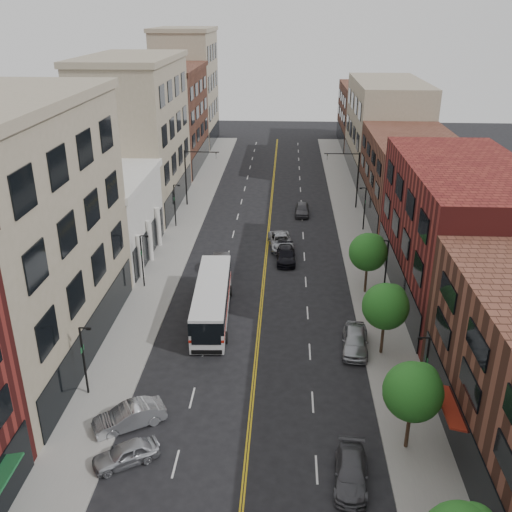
% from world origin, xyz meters
% --- Properties ---
extents(ground, '(220.00, 220.00, 0.00)m').
position_xyz_m(ground, '(0.00, 0.00, 0.00)').
color(ground, black).
rests_on(ground, ground).
extents(sidewalk_left, '(4.00, 110.00, 0.15)m').
position_xyz_m(sidewalk_left, '(-10.00, 35.00, 0.07)').
color(sidewalk_left, gray).
rests_on(sidewalk_left, ground).
extents(sidewalk_right, '(4.00, 110.00, 0.15)m').
position_xyz_m(sidewalk_right, '(10.00, 35.00, 0.07)').
color(sidewalk_right, gray).
rests_on(sidewalk_right, ground).
extents(bldg_l_tanoffice, '(10.00, 22.00, 18.00)m').
position_xyz_m(bldg_l_tanoffice, '(-17.00, 13.00, 9.00)').
color(bldg_l_tanoffice, gray).
rests_on(bldg_l_tanoffice, ground).
extents(bldg_l_white, '(10.00, 14.00, 8.00)m').
position_xyz_m(bldg_l_white, '(-17.00, 31.00, 4.00)').
color(bldg_l_white, silver).
rests_on(bldg_l_white, ground).
extents(bldg_l_far_a, '(10.00, 20.00, 18.00)m').
position_xyz_m(bldg_l_far_a, '(-17.00, 48.00, 9.00)').
color(bldg_l_far_a, gray).
rests_on(bldg_l_far_a, ground).
extents(bldg_l_far_b, '(10.00, 20.00, 15.00)m').
position_xyz_m(bldg_l_far_b, '(-17.00, 68.00, 7.50)').
color(bldg_l_far_b, brown).
rests_on(bldg_l_far_b, ground).
extents(bldg_l_far_c, '(10.00, 16.00, 20.00)m').
position_xyz_m(bldg_l_far_c, '(-17.00, 86.00, 10.00)').
color(bldg_l_far_c, gray).
rests_on(bldg_l_far_c, ground).
extents(bldg_r_mid, '(10.00, 22.00, 12.00)m').
position_xyz_m(bldg_r_mid, '(17.00, 24.00, 6.00)').
color(bldg_r_mid, '#5E1A18').
rests_on(bldg_r_mid, ground).
extents(bldg_r_far_a, '(10.00, 20.00, 10.00)m').
position_xyz_m(bldg_r_far_a, '(17.00, 45.00, 5.00)').
color(bldg_r_far_a, brown).
rests_on(bldg_r_far_a, ground).
extents(bldg_r_far_b, '(10.00, 22.00, 14.00)m').
position_xyz_m(bldg_r_far_b, '(17.00, 66.00, 7.00)').
color(bldg_r_far_b, gray).
rests_on(bldg_r_far_b, ground).
extents(bldg_r_far_c, '(10.00, 18.00, 11.00)m').
position_xyz_m(bldg_r_far_c, '(17.00, 86.00, 5.50)').
color(bldg_r_far_c, brown).
rests_on(bldg_r_far_c, ground).
extents(tree_r_1, '(3.40, 3.40, 5.59)m').
position_xyz_m(tree_r_1, '(9.39, 4.07, 4.13)').
color(tree_r_1, black).
rests_on(tree_r_1, sidewalk_right).
extents(tree_r_2, '(3.40, 3.40, 5.59)m').
position_xyz_m(tree_r_2, '(9.39, 14.07, 4.13)').
color(tree_r_2, black).
rests_on(tree_r_2, sidewalk_right).
extents(tree_r_3, '(3.40, 3.40, 5.59)m').
position_xyz_m(tree_r_3, '(9.39, 24.07, 4.13)').
color(tree_r_3, black).
rests_on(tree_r_3, sidewalk_right).
extents(lamp_l_1, '(0.81, 0.55, 5.05)m').
position_xyz_m(lamp_l_1, '(-10.95, 8.00, 2.97)').
color(lamp_l_1, black).
rests_on(lamp_l_1, sidewalk_left).
extents(lamp_l_2, '(0.81, 0.55, 5.05)m').
position_xyz_m(lamp_l_2, '(-10.95, 24.00, 2.97)').
color(lamp_l_2, black).
rests_on(lamp_l_2, sidewalk_left).
extents(lamp_l_3, '(0.81, 0.55, 5.05)m').
position_xyz_m(lamp_l_3, '(-10.95, 40.00, 2.97)').
color(lamp_l_3, black).
rests_on(lamp_l_3, sidewalk_left).
extents(lamp_r_1, '(0.81, 0.55, 5.05)m').
position_xyz_m(lamp_r_1, '(10.95, 8.00, 2.97)').
color(lamp_r_1, black).
rests_on(lamp_r_1, sidewalk_right).
extents(lamp_r_2, '(0.81, 0.55, 5.05)m').
position_xyz_m(lamp_r_2, '(10.95, 24.00, 2.97)').
color(lamp_r_2, black).
rests_on(lamp_r_2, sidewalk_right).
extents(lamp_r_3, '(0.81, 0.55, 5.05)m').
position_xyz_m(lamp_r_3, '(10.95, 40.00, 2.97)').
color(lamp_r_3, black).
rests_on(lamp_r_3, sidewalk_right).
extents(signal_mast_left, '(4.49, 0.18, 7.20)m').
position_xyz_m(signal_mast_left, '(-10.27, 48.00, 4.65)').
color(signal_mast_left, black).
rests_on(signal_mast_left, sidewalk_left).
extents(signal_mast_right, '(4.49, 0.18, 7.20)m').
position_xyz_m(signal_mast_right, '(10.27, 48.00, 4.65)').
color(signal_mast_right, black).
rests_on(signal_mast_right, sidewalk_right).
extents(city_bus, '(3.36, 12.08, 3.07)m').
position_xyz_m(city_bus, '(-3.97, 18.78, 1.79)').
color(city_bus, silver).
rests_on(city_bus, ground).
extents(car_angle_a, '(4.04, 3.22, 1.29)m').
position_xyz_m(car_angle_a, '(-6.79, 1.95, 0.64)').
color(car_angle_a, '#A6A8AE').
rests_on(car_angle_a, ground).
extents(car_angle_b, '(4.59, 3.60, 1.46)m').
position_xyz_m(car_angle_b, '(-7.40, 5.03, 0.73)').
color(car_angle_b, '#B6B9BE').
rests_on(car_angle_b, ground).
extents(car_parked_mid, '(2.23, 4.58, 1.28)m').
position_xyz_m(car_parked_mid, '(5.80, 1.20, 0.64)').
color(car_parked_mid, '#47474C').
rests_on(car_parked_mid, ground).
extents(car_parked_far, '(2.39, 4.95, 1.63)m').
position_xyz_m(car_parked_far, '(7.40, 14.49, 0.81)').
color(car_parked_far, '#9EA0A5').
rests_on(car_parked_far, ground).
extents(car_lane_behind, '(2.08, 4.91, 1.57)m').
position_xyz_m(car_lane_behind, '(-4.32, 28.43, 0.79)').
color(car_lane_behind, '#46464A').
rests_on(car_lane_behind, ground).
extents(car_lane_a, '(2.04, 4.75, 1.36)m').
position_xyz_m(car_lane_a, '(2.07, 30.65, 0.68)').
color(car_lane_a, black).
rests_on(car_lane_a, ground).
extents(car_lane_b, '(3.11, 5.53, 1.46)m').
position_xyz_m(car_lane_b, '(1.50, 34.33, 0.73)').
color(car_lane_b, '#A3A6AA').
rests_on(car_lane_b, ground).
extents(car_lane_c, '(1.88, 4.37, 1.47)m').
position_xyz_m(car_lane_c, '(4.00, 45.17, 0.74)').
color(car_lane_c, '#434246').
rests_on(car_lane_c, ground).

